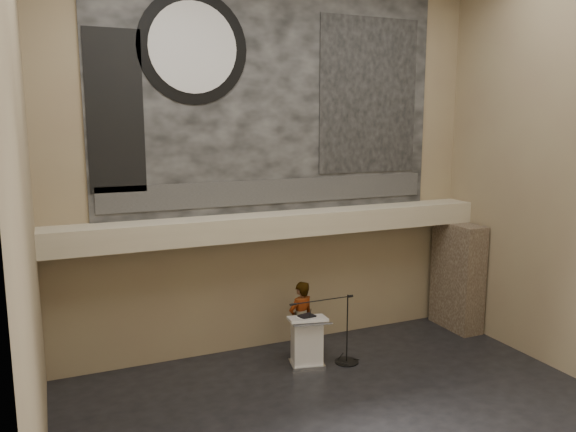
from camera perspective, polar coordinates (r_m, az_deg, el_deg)
name	(u,v)px	position (r m, az deg, el deg)	size (l,w,h in m)	color
floor	(361,426)	(10.47, 7.42, -20.40)	(10.00, 10.00, 0.00)	black
wall_back	(274,165)	(12.69, -1.44, 5.24)	(10.00, 0.02, 8.50)	#826C52
wall_left	(24,200)	(7.81, -25.20, 1.48)	(0.02, 8.00, 8.50)	#826C52
soffit	(281,224)	(12.49, -0.73, -0.84)	(10.00, 0.80, 0.50)	tan
sprinkler_left	(212,243)	(11.99, -7.71, -2.75)	(0.04, 0.04, 0.06)	#B2893D
sprinkler_right	(356,230)	(13.34, 6.92, -1.46)	(0.04, 0.04, 0.06)	#B2893D
banner	(274,99)	(12.63, -1.41, 11.80)	(8.00, 0.05, 5.00)	black
banner_text_strip	(275,191)	(12.69, -1.31, 2.52)	(7.76, 0.02, 0.55)	#2F2F2F
banner_clock_rim	(193,48)	(12.12, -9.62, 16.51)	(2.30, 2.30, 0.02)	black
banner_clock_face	(193,48)	(12.10, -9.60, 16.52)	(1.84, 1.84, 0.02)	silver
banner_building_print	(369,96)	(13.68, 8.23, 11.97)	(2.60, 0.02, 3.60)	black
banner_brick_print	(115,112)	(11.74, -17.16, 10.07)	(1.10, 0.02, 3.20)	black
stone_pier	(458,276)	(14.88, 16.84, -5.86)	(0.60, 1.40, 2.70)	#44362A
lectern	(307,341)	(12.34, 1.93, -12.62)	(0.90, 0.72, 1.14)	silver
binder	(307,316)	(12.15, 1.92, -10.13)	(0.32, 0.26, 0.04)	black
papers	(303,318)	(12.09, 1.54, -10.30)	(0.20, 0.27, 0.01)	silver
speaker_person	(301,320)	(12.61, 1.32, -10.51)	(0.64, 0.42, 1.76)	silver
mic_stand	(345,352)	(12.65, 5.77, -13.59)	(1.62, 0.52, 1.54)	black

